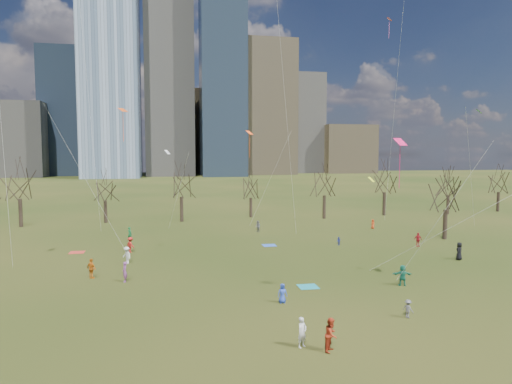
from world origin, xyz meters
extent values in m
plane|color=black|center=(0.00, 0.00, 0.00)|extent=(500.00, 500.00, 0.00)
cube|color=slate|center=(-35.00, 190.00, 59.00)|extent=(26.00, 26.00, 118.00)
cube|color=slate|center=(-8.00, 205.00, 47.50)|extent=(24.00, 24.00, 95.00)
cube|color=#384C66|center=(18.00, 195.00, 52.50)|extent=(22.00, 22.00, 105.00)
cube|color=#726347|center=(45.00, 215.00, 36.00)|extent=(28.00, 28.00, 72.00)
cube|color=#384C66|center=(-60.00, 220.00, 32.50)|extent=(25.00, 25.00, 65.00)
cube|color=slate|center=(70.00, 230.00, 29.00)|extent=(22.00, 22.00, 58.00)
cube|color=#726347|center=(5.00, 240.00, 24.00)|extent=(30.00, 30.00, 48.00)
cube|color=slate|center=(-85.00, 210.00, 18.00)|extent=(35.00, 30.00, 36.00)
cube|color=#726347|center=(95.00, 225.00, 14.00)|extent=(30.00, 28.00, 28.00)
cylinder|color=black|center=(-31.00, 39.00, 2.14)|extent=(0.55, 0.55, 4.28)
cylinder|color=black|center=(-19.00, 41.00, 1.80)|extent=(0.52, 0.52, 3.60)
cylinder|color=black|center=(-7.00, 40.00, 2.02)|extent=(0.54, 0.54, 4.05)
cylinder|color=black|center=(5.00, 43.00, 1.69)|extent=(0.51, 0.51, 3.38)
cylinder|color=black|center=(17.00, 39.00, 1.98)|extent=(0.54, 0.54, 3.96)
cylinder|color=black|center=(29.00, 41.00, 2.07)|extent=(0.54, 0.54, 4.14)
cylinder|color=black|center=(41.00, 40.00, 1.75)|extent=(0.52, 0.52, 3.51)
cylinder|color=black|center=(53.00, 42.00, 1.87)|extent=(0.53, 0.53, 3.74)
cylinder|color=black|center=(26.00, 18.00, 1.91)|extent=(0.53, 0.53, 3.83)
cube|color=teal|center=(2.25, 0.80, 0.01)|extent=(1.60, 1.50, 0.03)
cube|color=blue|center=(2.82, 18.20, 0.01)|extent=(1.60, 1.50, 0.03)
cube|color=red|center=(-19.15, 18.35, 0.01)|extent=(1.60, 1.50, 0.03)
imported|color=#2946B1|center=(-0.84, -2.75, 0.72)|extent=(0.72, 0.49, 1.44)
imported|color=silver|center=(-1.63, -10.48, 0.87)|extent=(0.76, 0.69, 1.74)
imported|color=#AD3118|center=(-0.19, -11.31, 0.95)|extent=(1.14, 1.17, 1.90)
imported|color=#5A595E|center=(6.68, -7.32, 0.62)|extent=(0.78, 0.92, 1.24)
imported|color=orange|center=(-15.76, 6.84, 0.89)|extent=(1.07, 1.02, 1.79)
imported|color=#19745B|center=(10.09, -0.30, 0.88)|extent=(1.70, 0.87, 1.75)
imported|color=black|center=(20.52, 7.11, 0.92)|extent=(1.07, 1.04, 1.85)
imported|color=#874489|center=(-12.78, 5.18, 0.87)|extent=(0.47, 0.67, 1.74)
imported|color=#252FA1|center=(10.99, 16.62, 0.52)|extent=(0.45, 0.55, 1.04)
imported|color=silver|center=(-13.20, 11.99, 0.85)|extent=(1.21, 1.25, 1.71)
imported|color=#AE1825|center=(20.02, 14.26, 0.83)|extent=(1.00, 0.47, 1.66)
imported|color=red|center=(20.45, 27.40, 0.70)|extent=(0.59, 0.77, 1.40)
imported|color=#176833|center=(-13.96, 24.75, 0.85)|extent=(0.73, 0.73, 1.70)
imported|color=slate|center=(3.28, 27.72, 0.81)|extent=(0.90, 0.97, 1.61)
imported|color=#B21E19|center=(-13.27, 17.29, 0.87)|extent=(1.22, 1.27, 1.73)
plane|color=#FF5715|center=(-13.13, 10.77, 15.14)|extent=(1.30, 1.29, 0.40)
cylinder|color=silver|center=(-16.00, 8.01, 8.27)|extent=(5.75, 5.54, 13.75)
cylinder|color=#FF5715|center=(-13.13, 10.77, 13.50)|extent=(0.04, 0.04, 2.70)
plane|color=#EB1A5F|center=(7.99, -3.26, 11.86)|extent=(1.14, 0.99, 0.58)
cylinder|color=silver|center=(10.13, -5.52, 6.63)|extent=(4.29, 4.56, 10.46)
cylinder|color=#EB1A5F|center=(7.99, -3.26, 9.98)|extent=(0.04, 0.04, 3.15)
cylinder|color=silver|center=(3.64, 14.24, 17.11)|extent=(4.82, 7.05, 31.43)
plane|color=green|center=(31.47, 19.61, 16.60)|extent=(0.99, 1.07, 0.56)
cylinder|color=silver|center=(28.68, 17.07, 9.00)|extent=(5.62, 5.10, 15.21)
plane|color=#3391D9|center=(-17.35, 24.20, 28.19)|extent=(1.10, 1.10, 0.32)
cylinder|color=silver|center=(-17.44, 19.37, 14.79)|extent=(0.19, 9.68, 26.79)
plane|color=#FF4F15|center=(1.57, 24.78, 13.78)|extent=(1.29, 1.26, 0.55)
cylinder|color=silver|center=(3.63, 21.89, 7.59)|extent=(4.14, 5.80, 12.39)
cylinder|color=#FF4F15|center=(1.57, 24.78, 11.98)|extent=(0.04, 0.04, 3.00)
plane|color=#D2EA25|center=(7.16, -0.25, 8.90)|extent=(0.76, 0.75, 0.40)
cylinder|color=silver|center=(10.24, -4.98, 5.15)|extent=(6.16, 9.48, 7.52)
plane|color=#FF5DB7|center=(21.92, 26.60, 29.92)|extent=(0.80, 0.92, 0.49)
cylinder|color=silver|center=(20.57, 22.05, 15.66)|extent=(2.72, 9.12, 28.52)
cylinder|color=#FF5DB7|center=(21.92, 26.60, 28.47)|extent=(0.04, 0.04, 2.40)
plane|color=silver|center=(-9.07, 24.29, 11.22)|extent=(0.94, 0.97, 0.52)
cylinder|color=silver|center=(-7.92, 19.62, 6.31)|extent=(2.33, 9.35, 9.83)
camera|label=1|loc=(-8.90, -34.62, 10.92)|focal=32.00mm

